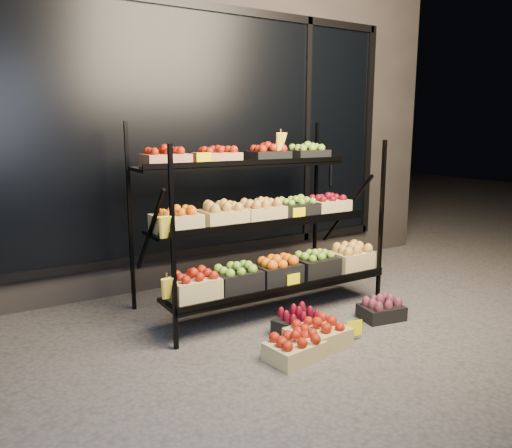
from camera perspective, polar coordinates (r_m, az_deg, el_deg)
ground at (r=4.17m, az=5.31°, el=-11.77°), size 24.00×24.00×0.00m
building at (r=6.11m, az=-9.44°, el=12.12°), size 6.00×2.08×3.50m
display_rack at (r=4.41m, az=0.70°, el=0.24°), size 2.18×1.02×1.68m
tag_floor_a at (r=3.74m, az=6.46°, el=-13.57°), size 0.13×0.01×0.12m
tag_floor_b at (r=3.98m, az=11.15°, el=-12.13°), size 0.13×0.01×0.12m
floor_crate_left at (r=3.62m, az=4.38°, el=-13.87°), size 0.41×0.32×0.19m
floor_crate_midleft at (r=4.05m, az=4.81°, el=-11.08°), size 0.44×0.38×0.19m
floor_crate_midright at (r=3.81m, az=7.09°, el=-12.42°), size 0.45×0.34×0.21m
floor_crate_right at (r=4.44m, az=14.13°, el=-9.43°), size 0.39×0.32×0.18m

